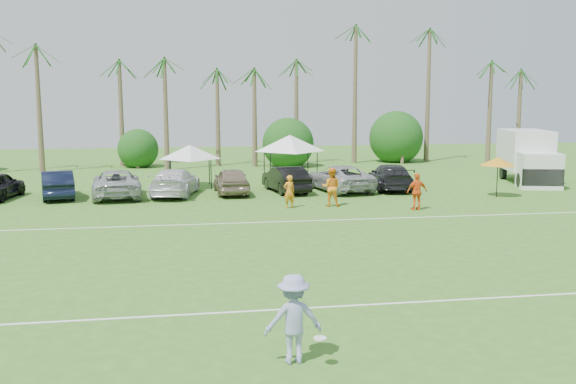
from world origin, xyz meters
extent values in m
plane|color=#396C20|center=(0.00, 0.00, 0.00)|extent=(120.00, 120.00, 0.00)
cube|color=white|center=(0.00, 2.00, 0.01)|extent=(80.00, 0.10, 0.01)
cube|color=white|center=(0.00, 14.00, 0.01)|extent=(80.00, 0.10, 0.01)
cone|color=brown|center=(-12.00, 38.00, 5.00)|extent=(0.44, 0.44, 10.00)
cone|color=brown|center=(-8.00, 38.00, 5.50)|extent=(0.44, 0.44, 11.00)
cone|color=brown|center=(-4.00, 38.00, 4.00)|extent=(0.44, 0.44, 8.00)
cone|color=brown|center=(0.00, 38.00, 4.50)|extent=(0.44, 0.44, 9.00)
cone|color=brown|center=(4.00, 38.00, 5.00)|extent=(0.44, 0.44, 10.00)
cone|color=brown|center=(8.00, 38.00, 5.50)|extent=(0.44, 0.44, 11.00)
cone|color=brown|center=(13.00, 38.00, 4.00)|extent=(0.44, 0.44, 8.00)
cone|color=brown|center=(18.00, 38.00, 4.50)|extent=(0.44, 0.44, 9.00)
cone|color=brown|center=(23.00, 38.00, 5.00)|extent=(0.44, 0.44, 10.00)
cone|color=brown|center=(27.00, 38.00, 5.50)|extent=(0.44, 0.44, 11.00)
cylinder|color=brown|center=(-6.00, 39.00, 0.70)|extent=(0.30, 0.30, 1.40)
sphere|color=#134413|center=(-6.00, 39.00, 1.80)|extent=(4.00, 4.00, 4.00)
cylinder|color=brown|center=(6.00, 39.00, 0.70)|extent=(0.30, 0.30, 1.40)
sphere|color=#134413|center=(6.00, 39.00, 1.80)|extent=(4.00, 4.00, 4.00)
cylinder|color=brown|center=(16.00, 39.00, 0.70)|extent=(0.30, 0.30, 1.40)
sphere|color=#134413|center=(16.00, 39.00, 1.80)|extent=(4.00, 4.00, 4.00)
imported|color=orange|center=(2.76, 17.60, 0.84)|extent=(0.70, 0.56, 1.68)
imported|color=orange|center=(5.00, 17.81, 0.99)|extent=(1.15, 1.02, 1.98)
imported|color=orange|center=(8.93, 15.95, 0.92)|extent=(1.12, 0.56, 1.85)
cube|color=white|center=(19.99, 25.32, 2.13)|extent=(3.69, 5.28, 2.60)
cube|color=white|center=(19.17, 22.09, 1.09)|extent=(2.78, 2.40, 2.18)
cube|color=black|center=(18.98, 21.34, 0.78)|extent=(2.40, 0.89, 1.04)
cube|color=#E5590C|center=(21.26, 25.00, 1.66)|extent=(0.43, 1.62, 0.94)
cylinder|color=black|center=(18.21, 22.55, 0.47)|extent=(0.53, 0.98, 0.94)
cylinder|color=black|center=(20.23, 22.04, 0.47)|extent=(0.53, 0.98, 0.94)
cylinder|color=black|center=(19.28, 26.78, 0.47)|extent=(0.53, 0.98, 0.94)
cylinder|color=black|center=(21.30, 26.28, 0.47)|extent=(0.53, 0.98, 0.94)
cylinder|color=black|center=(-3.27, 24.96, 0.89)|extent=(0.06, 0.06, 1.77)
cylinder|color=black|center=(-0.81, 24.96, 0.89)|extent=(0.06, 0.06, 1.77)
cylinder|color=black|center=(-3.27, 27.41, 0.89)|extent=(0.06, 0.06, 1.77)
cylinder|color=black|center=(-0.81, 27.41, 0.89)|extent=(0.06, 0.06, 1.77)
pyramid|color=silver|center=(-2.04, 26.18, 2.66)|extent=(3.82, 3.82, 0.89)
cylinder|color=black|center=(2.88, 25.29, 1.06)|extent=(0.06, 0.06, 2.12)
cylinder|color=black|center=(5.86, 25.29, 1.06)|extent=(0.06, 0.06, 2.12)
cylinder|color=black|center=(2.88, 28.26, 1.06)|extent=(0.06, 0.06, 2.12)
cylinder|color=black|center=(5.86, 28.26, 1.06)|extent=(0.06, 0.06, 2.12)
pyramid|color=white|center=(4.37, 26.78, 3.18)|extent=(4.57, 4.57, 1.06)
cylinder|color=black|center=(14.93, 19.29, 1.00)|extent=(0.05, 0.05, 2.01)
cone|color=orange|center=(14.93, 19.29, 2.01)|extent=(2.01, 2.01, 0.46)
imported|color=#919BCE|center=(-0.36, -1.38, 0.95)|extent=(1.25, 0.76, 1.90)
cylinder|color=white|center=(0.12, -1.76, 0.64)|extent=(0.27, 0.27, 0.03)
imported|color=black|center=(-9.44, 22.99, 0.77)|extent=(2.60, 4.93, 1.55)
imported|color=#A4A7AA|center=(-6.21, 22.73, 0.77)|extent=(3.10, 5.79, 1.55)
imported|color=silver|center=(-2.97, 22.81, 0.77)|extent=(3.18, 5.65, 1.55)
imported|color=gray|center=(0.27, 22.95, 0.77)|extent=(1.94, 4.58, 1.55)
imported|color=black|center=(3.51, 23.15, 0.77)|extent=(2.39, 4.90, 1.55)
imported|color=#A2A3A5|center=(6.74, 23.07, 0.77)|extent=(3.60, 5.96, 1.55)
imported|color=black|center=(9.98, 23.23, 0.77)|extent=(2.87, 5.57, 1.55)
camera|label=1|loc=(-2.60, -14.03, 5.50)|focal=40.00mm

